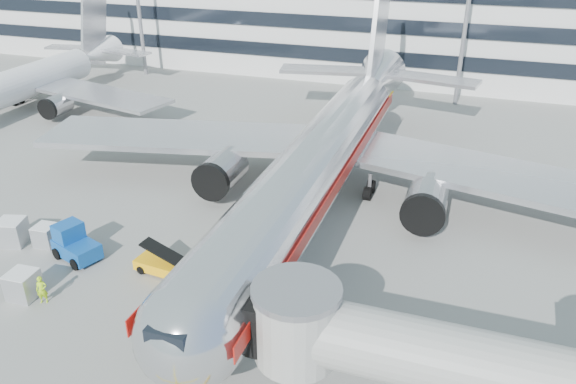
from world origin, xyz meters
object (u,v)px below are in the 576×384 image
(belt_loader, at_px, (167,266))
(baggage_tug, at_px, (74,244))
(main_jet, at_px, (325,153))
(cargo_container_left, at_px, (46,235))
(ramp_worker, at_px, (42,290))
(cargo_container_front, at_px, (23,285))
(cargo_container_right, at_px, (12,232))

(belt_loader, xyz_separation_m, baggage_tug, (-6.72, -0.26, 0.45))
(main_jet, height_order, belt_loader, main_jet)
(cargo_container_left, relative_size, ramp_worker, 0.84)
(baggage_tug, xyz_separation_m, cargo_container_front, (-0.12, -4.61, -0.19))
(cargo_container_right, bearing_deg, baggage_tug, -0.70)
(baggage_tug, xyz_separation_m, cargo_container_left, (-2.93, 0.67, -0.29))
(belt_loader, distance_m, ramp_worker, 7.33)
(belt_loader, bearing_deg, cargo_container_left, 177.59)
(baggage_tug, distance_m, cargo_container_front, 4.62)
(cargo_container_left, height_order, cargo_container_front, cargo_container_front)
(baggage_tug, bearing_deg, main_jet, 44.20)
(belt_loader, distance_m, cargo_container_left, 9.66)
(belt_loader, relative_size, cargo_container_front, 2.62)
(cargo_container_left, xyz_separation_m, ramp_worker, (4.26, -5.36, 0.14))
(belt_loader, relative_size, baggage_tug, 1.23)
(cargo_container_left, bearing_deg, baggage_tug, -12.89)
(ramp_worker, bearing_deg, cargo_container_left, 103.14)
(ramp_worker, bearing_deg, cargo_container_right, 118.72)
(cargo_container_front, distance_m, ramp_worker, 1.46)
(baggage_tug, distance_m, cargo_container_left, 3.02)
(ramp_worker, bearing_deg, baggage_tug, 80.53)
(baggage_tug, height_order, ramp_worker, baggage_tug)
(belt_loader, xyz_separation_m, cargo_container_front, (-6.84, -4.88, 0.26))
(baggage_tug, height_order, cargo_container_left, baggage_tug)
(main_jet, xyz_separation_m, ramp_worker, (-12.11, -17.77, -3.35))
(cargo_container_left, relative_size, cargo_container_front, 0.88)
(main_jet, height_order, cargo_container_front, main_jet)
(cargo_container_left, bearing_deg, belt_loader, -2.41)
(cargo_container_left, height_order, ramp_worker, ramp_worker)
(belt_loader, relative_size, ramp_worker, 2.51)
(belt_loader, height_order, cargo_container_front, belt_loader)
(cargo_container_right, relative_size, cargo_container_front, 1.25)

